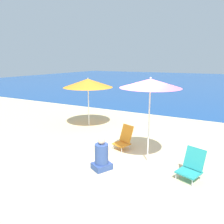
{
  "coord_description": "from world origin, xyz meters",
  "views": [
    {
      "loc": [
        2.57,
        -5.41,
        2.73
      ],
      "look_at": [
        -0.86,
        1.05,
        1.0
      ],
      "focal_mm": 35.0,
      "sensor_mm": 36.0,
      "label": 1
    }
  ],
  "objects_px": {
    "beach_umbrella_orange": "(88,83)",
    "beach_chair_orange": "(124,138)",
    "beach_chair_teal": "(192,165)",
    "person_seated_near": "(102,157)",
    "beach_umbrella_pink": "(150,83)"
  },
  "relations": [
    {
      "from": "beach_umbrella_orange",
      "to": "beach_chair_orange",
      "type": "distance_m",
      "value": 3.21
    },
    {
      "from": "beach_chair_teal",
      "to": "person_seated_near",
      "type": "height_order",
      "value": "person_seated_near"
    },
    {
      "from": "beach_umbrella_orange",
      "to": "person_seated_near",
      "type": "distance_m",
      "value": 4.19
    },
    {
      "from": "beach_umbrella_orange",
      "to": "beach_chair_orange",
      "type": "relative_size",
      "value": 2.75
    },
    {
      "from": "beach_chair_orange",
      "to": "person_seated_near",
      "type": "relative_size",
      "value": 0.87
    },
    {
      "from": "beach_chair_orange",
      "to": "beach_chair_teal",
      "type": "distance_m",
      "value": 2.33
    },
    {
      "from": "beach_chair_teal",
      "to": "beach_umbrella_pink",
      "type": "bearing_deg",
      "value": -177.79
    },
    {
      "from": "beach_chair_orange",
      "to": "person_seated_near",
      "type": "distance_m",
      "value": 1.5
    },
    {
      "from": "beach_umbrella_pink",
      "to": "beach_umbrella_orange",
      "type": "distance_m",
      "value": 3.94
    },
    {
      "from": "beach_umbrella_orange",
      "to": "beach_chair_orange",
      "type": "xyz_separation_m",
      "value": [
        2.39,
        -1.56,
        -1.48
      ]
    },
    {
      "from": "beach_umbrella_pink",
      "to": "person_seated_near",
      "type": "height_order",
      "value": "beach_umbrella_pink"
    },
    {
      "from": "beach_chair_orange",
      "to": "beach_chair_teal",
      "type": "relative_size",
      "value": 1.05
    },
    {
      "from": "beach_umbrella_pink",
      "to": "beach_chair_teal",
      "type": "xyz_separation_m",
      "value": [
        1.21,
        -0.37,
        -1.83
      ]
    },
    {
      "from": "beach_chair_orange",
      "to": "person_seated_near",
      "type": "xyz_separation_m",
      "value": [
        0.06,
        -1.5,
        -0.0
      ]
    },
    {
      "from": "beach_chair_orange",
      "to": "person_seated_near",
      "type": "bearing_deg",
      "value": -68.48
    }
  ]
}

